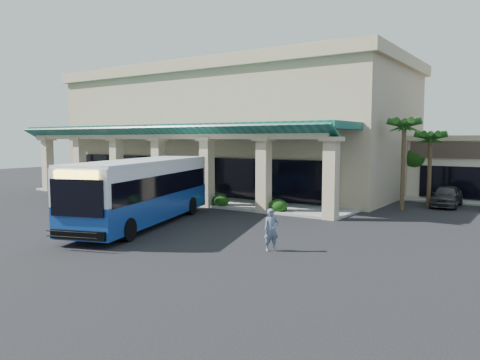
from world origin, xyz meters
The scene contains 10 objects.
ground centered at (0.00, 0.00, 0.00)m, with size 110.00×110.00×0.00m, color black.
main_building centered at (-8.00, 16.00, 5.67)m, with size 30.80×14.80×11.35m, color tan, non-canonical shape.
arcade centered at (-8.00, 6.80, 2.85)m, with size 30.00×6.20×5.70m, color #0B463B, non-canonical shape.
palm_0 centered at (8.50, 11.00, 3.30)m, with size 2.40×2.40×6.60m, color #164111, non-canonical shape.
palm_1 centered at (9.50, 14.00, 2.90)m, with size 2.40×2.40×5.80m, color #164111, non-canonical shape.
palm_2 centered at (-22.50, 6.50, 3.10)m, with size 2.40×2.40×6.20m, color #164111, non-canonical shape.
broadleaf_tree centered at (7.50, 19.00, 2.41)m, with size 2.60×2.60×4.81m, color black, non-canonical shape.
transit_bus centered at (-1.83, -1.89, 1.76)m, with size 2.93×12.57×3.51m, color navy, non-canonical shape.
pedestrian centered at (6.99, -3.31, 0.88)m, with size 0.64×0.42×1.76m, color slate.
car_silver centered at (10.57, 14.51, 0.73)m, with size 1.72×4.29×1.46m, color #3C3D40.
Camera 1 is at (16.53, -19.86, 4.62)m, focal length 35.00 mm.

